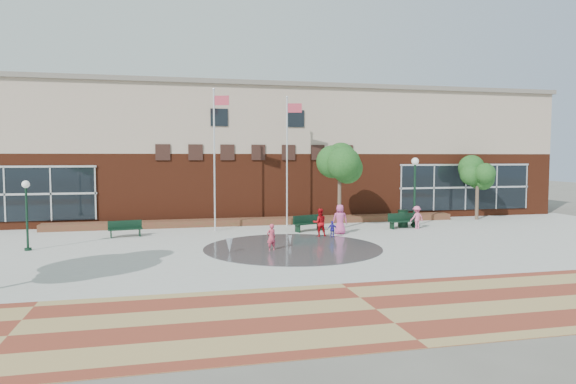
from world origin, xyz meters
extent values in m
plane|color=#666056|center=(0.00, 0.00, 0.00)|extent=(120.00, 120.00, 0.00)
cube|color=#A8A8A0|center=(0.00, 4.00, 0.00)|extent=(46.00, 18.00, 0.01)
cube|color=maroon|center=(0.00, -7.00, 0.00)|extent=(46.00, 6.00, 0.01)
cylinder|color=#383A3D|center=(0.00, 3.00, 0.00)|extent=(8.40, 8.40, 0.01)
cube|color=#592312|center=(0.00, 17.50, 2.25)|extent=(44.00, 10.00, 4.50)
cube|color=tan|center=(0.00, 17.50, 6.75)|extent=(44.00, 10.00, 4.50)
cube|color=slate|center=(0.00, 17.50, 9.05)|extent=(44.40, 10.40, 0.30)
cube|color=black|center=(-15.00, 12.48, 2.11)|extent=(10.00, 0.12, 3.19)
cube|color=black|center=(15.00, 12.48, 2.11)|extent=(10.00, 0.12, 3.19)
cube|color=black|center=(-2.50, 12.48, 6.79)|extent=(1.10, 0.10, 1.10)
cube|color=black|center=(2.50, 12.48, 6.79)|extent=(1.10, 0.10, 1.10)
cube|color=maroon|center=(0.00, 11.60, 0.00)|extent=(26.00, 1.20, 0.40)
cylinder|color=white|center=(-3.09, 9.42, 4.05)|extent=(0.10, 0.10, 8.11)
sphere|color=white|center=(-3.09, 9.42, 8.16)|extent=(0.16, 0.16, 0.16)
cube|color=#B43647|center=(-2.67, 9.26, 7.51)|extent=(0.84, 0.33, 0.54)
cylinder|color=white|center=(1.46, 10.58, 3.95)|extent=(0.10, 0.10, 7.90)
sphere|color=white|center=(1.46, 10.58, 7.95)|extent=(0.16, 0.16, 0.16)
cube|color=#B43647|center=(1.91, 10.47, 7.29)|extent=(0.89, 0.24, 0.56)
cylinder|color=black|center=(-12.02, 5.11, 1.46)|extent=(0.10, 0.10, 2.91)
cylinder|color=black|center=(-12.02, 5.11, 0.07)|extent=(0.31, 0.31, 0.14)
sphere|color=silver|center=(-12.02, 5.11, 3.07)|extent=(0.34, 0.34, 0.34)
cylinder|color=black|center=(9.14, 8.71, 1.91)|extent=(0.14, 0.14, 3.83)
cylinder|color=black|center=(9.14, 8.71, 0.09)|extent=(0.41, 0.41, 0.18)
sphere|color=silver|center=(9.14, 8.71, 4.03)|extent=(0.45, 0.45, 0.45)
cube|color=black|center=(-7.97, 8.22, 0.44)|extent=(1.82, 0.77, 0.06)
cube|color=black|center=(-8.01, 8.43, 0.67)|extent=(1.75, 0.33, 0.44)
cube|color=black|center=(2.17, 8.04, 0.47)|extent=(1.93, 1.13, 0.06)
cube|color=black|center=(2.09, 8.25, 0.70)|extent=(1.76, 0.69, 0.47)
cube|color=black|center=(7.99, 7.83, 0.46)|extent=(1.87, 0.65, 0.06)
cube|color=black|center=(7.97, 8.06, 0.69)|extent=(1.83, 0.19, 0.46)
cylinder|color=black|center=(8.25, 8.43, 0.51)|extent=(0.61, 0.61, 1.02)
cylinder|color=black|center=(8.25, 8.43, 1.04)|extent=(0.65, 0.65, 0.06)
cylinder|color=#4A3A2C|center=(4.24, 8.69, 1.60)|extent=(0.22, 0.22, 3.20)
cylinder|color=#4A3A2C|center=(14.83, 10.74, 1.32)|extent=(0.23, 0.23, 2.65)
cone|color=white|center=(-3.06, 2.42, 0.00)|extent=(0.33, 0.33, 0.64)
cone|color=white|center=(0.06, 3.80, 0.00)|extent=(0.20, 0.20, 0.45)
imported|color=#D03C55|center=(-1.12, 2.59, 0.63)|extent=(0.53, 0.43, 1.25)
imported|color=#AA0A11|center=(2.22, 6.01, 0.77)|extent=(0.78, 0.63, 1.54)
imported|color=#C64988|center=(3.57, 6.61, 0.84)|extent=(0.90, 0.66, 1.68)
imported|color=#2C219E|center=(2.78, 5.51, 0.45)|extent=(0.56, 0.29, 0.91)
imported|color=pink|center=(8.74, 7.61, 0.69)|extent=(0.97, 0.67, 1.37)
camera|label=1|loc=(-5.65, -20.30, 4.34)|focal=32.00mm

